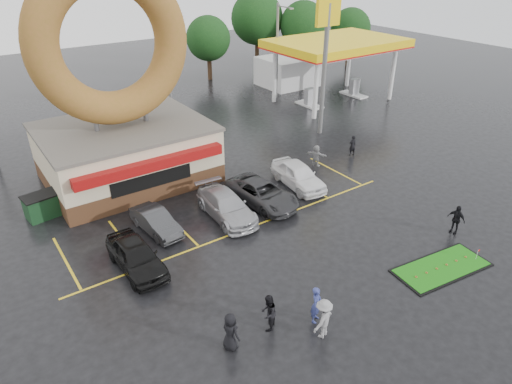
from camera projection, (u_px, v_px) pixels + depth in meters
ground at (285, 259)px, 22.61m from camera, size 120.00×120.00×0.00m
donut_shop at (121, 114)px, 28.32m from camera, size 10.20×8.70×13.50m
gas_station at (315, 57)px, 45.96m from camera, size 12.30×13.65×5.90m
shell_sign at (326, 40)px, 34.24m from camera, size 2.20×0.36×10.60m
streetlight_mid at (169, 68)px, 37.41m from camera, size 0.40×2.21×9.00m
streetlight_right at (278, 49)px, 44.14m from camera, size 0.40×2.21×9.00m
tree_far_a at (303, 25)px, 54.78m from camera, size 5.60×5.60×8.00m
tree_far_b at (350, 28)px, 56.66m from camera, size 4.90×4.90×7.00m
tree_far_c at (257, 18)px, 55.35m from camera, size 6.30×6.30×9.00m
tree_far_d at (208, 39)px, 50.53m from camera, size 4.90×4.90×7.00m
car_black at (136, 256)px, 21.63m from camera, size 1.87×4.40×1.48m
car_dgrey at (156, 222)px, 24.54m from camera, size 1.72×3.86×1.23m
car_silver at (226, 206)px, 25.83m from camera, size 2.28×5.00×1.42m
car_grey at (262, 193)px, 27.14m from camera, size 2.84×5.22×1.39m
car_white at (298, 175)px, 29.12m from camera, size 2.34×4.73×1.55m
person_blue at (316, 304)px, 18.56m from camera, size 0.74×0.67×1.69m
person_blackjkt at (268, 313)px, 18.18m from camera, size 1.01×0.98×1.64m
person_hoodie at (323, 319)px, 17.79m from camera, size 1.30×0.98×1.78m
person_bystander at (230, 332)px, 17.28m from camera, size 0.69×0.91×1.67m
person_cameraman at (456, 219)px, 24.35m from camera, size 0.52×1.01×1.64m
person_walker_near at (316, 156)px, 31.79m from camera, size 1.08×1.47×1.54m
person_walker_far at (352, 145)px, 33.40m from camera, size 0.63×0.49×1.55m
dumpster at (43, 206)px, 25.88m from camera, size 1.95×1.44×1.30m
putting_green at (441, 267)px, 21.98m from camera, size 5.09×2.69×0.61m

